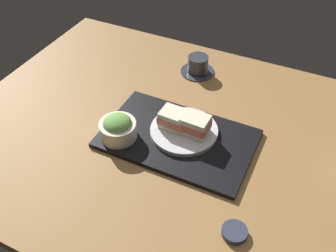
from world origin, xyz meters
TOP-DOWN VIEW (x-y plane):
  - ground_plane at (0.00, 0.00)cm, footprint 140.00×100.00cm
  - serving_tray at (-1.47, -1.90)cm, footprint 44.09×27.43cm
  - sandwich_plate at (-0.54, 0.56)cm, footprint 20.09×20.09cm
  - sandwich_near at (-3.85, 0.56)cm, footprint 8.46×6.56cm
  - sandwich_far at (2.77, 0.57)cm, footprint 8.36×6.44cm
  - salad_bowl at (-17.13, -9.24)cm, footprint 10.77×10.77cm
  - coffee_cup at (-9.35, 32.89)cm, footprint 12.30×12.30cm
  - small_sauce_dish at (23.54, -24.50)cm, footprint 6.19×6.19cm

SIDE VIEW (x-z plane):
  - ground_plane at x=0.00cm, z-range -3.00..0.00cm
  - serving_tray at x=-1.47cm, z-range 0.00..1.40cm
  - small_sauce_dish at x=23.54cm, z-range 0.00..1.55cm
  - sandwich_plate at x=-0.54cm, z-range 1.40..2.79cm
  - coffee_cup at x=-9.35cm, z-range -0.37..6.03cm
  - salad_bowl at x=-17.13cm, z-range 1.15..8.64cm
  - sandwich_near at x=-3.85cm, z-range 2.79..8.22cm
  - sandwich_far at x=2.77cm, z-range 2.79..8.69cm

